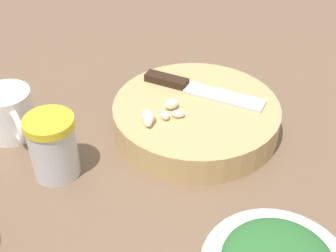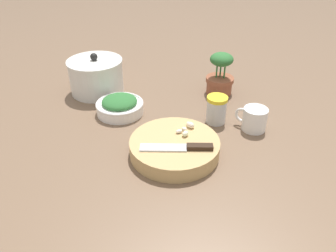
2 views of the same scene
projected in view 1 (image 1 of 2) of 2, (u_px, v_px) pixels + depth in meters
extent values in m
plane|color=brown|center=(173.00, 168.00, 0.68)|extent=(5.00, 5.00, 0.00)
cylinder|color=tan|center=(196.00, 117.00, 0.75)|extent=(0.26, 0.26, 0.05)
cube|color=black|center=(167.00, 80.00, 0.78)|extent=(0.08, 0.03, 0.01)
cube|color=silver|center=(224.00, 97.00, 0.75)|extent=(0.13, 0.05, 0.01)
ellipsoid|color=white|center=(178.00, 114.00, 0.70)|extent=(0.02, 0.02, 0.01)
ellipsoid|color=#F2E2CA|center=(165.00, 115.00, 0.70)|extent=(0.02, 0.02, 0.01)
ellipsoid|color=#E9ECC4|center=(172.00, 104.00, 0.72)|extent=(0.03, 0.03, 0.02)
ellipsoid|color=silver|center=(148.00, 121.00, 0.69)|extent=(0.03, 0.03, 0.01)
ellipsoid|color=#F3DDC5|center=(148.00, 117.00, 0.69)|extent=(0.03, 0.03, 0.02)
cylinder|color=silver|center=(54.00, 150.00, 0.65)|extent=(0.07, 0.07, 0.08)
cylinder|color=yellow|center=(48.00, 123.00, 0.63)|extent=(0.07, 0.07, 0.01)
cylinder|color=white|center=(9.00, 113.00, 0.73)|extent=(0.08, 0.08, 0.08)
torus|color=white|center=(17.00, 126.00, 0.70)|extent=(0.05, 0.03, 0.05)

